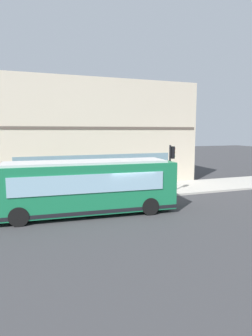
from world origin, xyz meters
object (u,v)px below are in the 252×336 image
at_px(city_bus_nearside, 87,187).
at_px(pedestrian_walking_along_curb, 40,182).
at_px(traffic_light_near_corner, 171,160).
at_px(fire_hydrant, 80,187).
at_px(pedestrian_by_light_pole, 43,185).

xyz_separation_m(city_bus_nearside, pedestrian_walking_along_curb, (5.29, 2.32, -0.49)).
xyz_separation_m(traffic_light_near_corner, fire_hydrant, (2.76, 6.30, -2.13)).
height_order(traffic_light_near_corner, pedestrian_by_light_pole, traffic_light_near_corner).
xyz_separation_m(fire_hydrant, pedestrian_walking_along_curb, (-0.23, 2.93, 0.55)).
bearing_deg(pedestrian_walking_along_curb, city_bus_nearside, -156.35).
distance_m(traffic_light_near_corner, fire_hydrant, 7.20).
bearing_deg(pedestrian_walking_along_curb, traffic_light_near_corner, -105.35).
relative_size(city_bus_nearside, pedestrian_walking_along_curb, 6.35).
height_order(city_bus_nearside, pedestrian_by_light_pole, city_bus_nearside).
xyz_separation_m(traffic_light_near_corner, pedestrian_walking_along_curb, (2.53, 9.22, -1.57)).
relative_size(traffic_light_near_corner, pedestrian_walking_along_curb, 2.23).
height_order(city_bus_nearside, pedestrian_walking_along_curb, city_bus_nearside).
xyz_separation_m(city_bus_nearside, traffic_light_near_corner, (2.76, -6.91, 1.09)).
bearing_deg(fire_hydrant, pedestrian_by_light_pole, 115.26).
relative_size(pedestrian_walking_along_curb, pedestrian_by_light_pole, 0.98).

